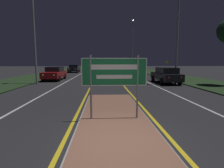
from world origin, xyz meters
name	(u,v)px	position (x,y,z in m)	size (l,w,h in m)	color
ground_plane	(119,144)	(0.00, 0.00, 0.00)	(160.00, 160.00, 0.00)	#232326
median_island	(114,120)	(0.00, 1.75, 0.04)	(2.48, 9.04, 0.10)	#999993
verge_left	(36,77)	(-9.50, 20.00, 0.04)	(5.00, 100.00, 0.08)	#1E3319
verge_right	(173,76)	(9.50, 20.00, 0.04)	(5.00, 100.00, 0.08)	#1E3319
centre_line_yellow_left	(97,74)	(-1.43, 25.00, 0.00)	(0.12, 70.00, 0.01)	gold
centre_line_yellow_right	(114,74)	(1.43, 25.00, 0.00)	(0.12, 70.00, 0.01)	gold
lane_line_white_left	(80,74)	(-4.20, 25.00, 0.00)	(0.12, 70.00, 0.01)	silver
lane_line_white_right	(130,74)	(4.20, 25.00, 0.00)	(0.12, 70.00, 0.01)	silver
edge_line_white_left	(62,74)	(-7.20, 25.00, 0.00)	(0.10, 70.00, 0.01)	silver
edge_line_white_right	(148,74)	(7.20, 25.00, 0.00)	(0.10, 70.00, 0.01)	silver
highway_sign	(114,74)	(0.00, 1.75, 1.65)	(2.23, 0.07, 2.21)	gray
streetlight_left_near	(33,14)	(-6.51, 12.23, 6.32)	(0.56, 0.56, 9.60)	gray
streetlight_right_near	(178,14)	(6.29, 11.48, 6.23)	(0.59, 0.59, 9.09)	gray
streetlight_right_far	(133,36)	(6.28, 35.33, 7.68)	(0.62, 0.62, 11.32)	gray
car_receding_0	(166,75)	(5.76, 12.51, 0.79)	(1.84, 4.65, 1.53)	black
car_receding_1	(120,69)	(2.51, 25.57, 0.81)	(2.04, 4.58, 1.54)	silver
car_approaching_0	(55,73)	(-5.89, 16.06, 0.79)	(1.90, 4.70, 1.50)	maroon
car_approaching_1	(74,69)	(-6.05, 30.51, 0.77)	(1.97, 4.09, 1.50)	black
warning_sign	(167,66)	(9.38, 22.03, 1.44)	(0.60, 0.06, 2.26)	gray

